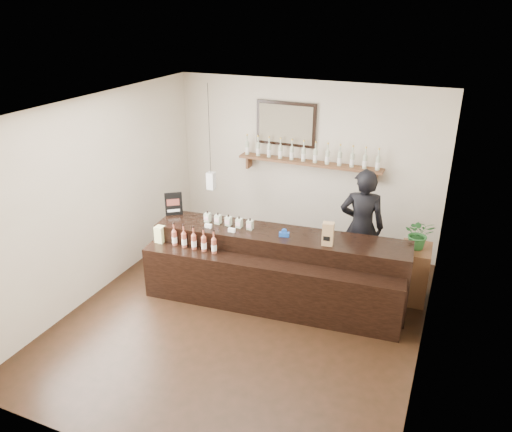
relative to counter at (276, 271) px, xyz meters
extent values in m
plane|color=black|center=(-0.22, -0.57, -0.47)|extent=(5.00, 5.00, 0.00)
plane|color=beige|center=(-0.22, 1.93, 0.93)|extent=(4.50, 0.00, 4.50)
plane|color=beige|center=(-0.22, -3.07, 0.93)|extent=(4.50, 0.00, 4.50)
plane|color=beige|center=(-2.47, -0.57, 0.93)|extent=(0.00, 5.00, 5.00)
plane|color=beige|center=(2.03, -0.57, 0.93)|extent=(0.00, 5.00, 5.00)
plane|color=white|center=(-0.22, -0.57, 2.33)|extent=(5.00, 5.00, 0.00)
cube|color=brown|center=(-0.12, 1.80, 1.03)|extent=(2.40, 0.25, 0.04)
cube|color=brown|center=(-1.20, 1.83, 0.91)|extent=(0.04, 0.20, 0.20)
cube|color=brown|center=(0.96, 1.83, 0.91)|extent=(0.04, 0.20, 0.20)
cube|color=black|center=(-0.57, 1.90, 1.61)|extent=(1.02, 0.04, 0.72)
cube|color=#4B3E30|center=(-0.57, 1.88, 1.61)|extent=(0.92, 0.01, 0.62)
cube|color=white|center=(-1.52, 1.03, 0.78)|extent=(0.12, 0.12, 0.28)
cylinder|color=black|center=(-1.52, 1.03, 1.63)|extent=(0.01, 0.01, 1.41)
cylinder|color=#B8C4A4|center=(-1.22, 1.80, 1.16)|extent=(0.07, 0.07, 0.20)
cone|color=#B8C4A4|center=(-1.22, 1.80, 1.28)|extent=(0.07, 0.07, 0.05)
cylinder|color=#B8C4A4|center=(-1.22, 1.80, 1.34)|extent=(0.02, 0.02, 0.07)
cylinder|color=gold|center=(-1.22, 1.80, 1.39)|extent=(0.03, 0.03, 0.02)
cylinder|color=white|center=(-1.22, 1.80, 1.14)|extent=(0.07, 0.07, 0.09)
cylinder|color=#B8C4A4|center=(-1.02, 1.80, 1.16)|extent=(0.07, 0.07, 0.20)
cone|color=#B8C4A4|center=(-1.02, 1.80, 1.28)|extent=(0.07, 0.07, 0.05)
cylinder|color=#B8C4A4|center=(-1.02, 1.80, 1.34)|extent=(0.02, 0.02, 0.07)
cylinder|color=gold|center=(-1.02, 1.80, 1.39)|extent=(0.03, 0.03, 0.02)
cylinder|color=white|center=(-1.02, 1.80, 1.14)|extent=(0.07, 0.07, 0.09)
cylinder|color=#B8C4A4|center=(-0.82, 1.80, 1.16)|extent=(0.07, 0.07, 0.20)
cone|color=#B8C4A4|center=(-0.82, 1.80, 1.28)|extent=(0.07, 0.07, 0.05)
cylinder|color=#B8C4A4|center=(-0.82, 1.80, 1.34)|extent=(0.02, 0.02, 0.07)
cylinder|color=gold|center=(-0.82, 1.80, 1.39)|extent=(0.03, 0.03, 0.02)
cylinder|color=white|center=(-0.82, 1.80, 1.14)|extent=(0.07, 0.07, 0.09)
cylinder|color=#B8C4A4|center=(-0.62, 1.80, 1.16)|extent=(0.07, 0.07, 0.20)
cone|color=#B8C4A4|center=(-0.62, 1.80, 1.28)|extent=(0.07, 0.07, 0.05)
cylinder|color=#B8C4A4|center=(-0.62, 1.80, 1.34)|extent=(0.02, 0.02, 0.07)
cylinder|color=gold|center=(-0.62, 1.80, 1.39)|extent=(0.03, 0.03, 0.02)
cylinder|color=white|center=(-0.62, 1.80, 1.14)|extent=(0.07, 0.07, 0.09)
cylinder|color=#B8C4A4|center=(-0.42, 1.80, 1.16)|extent=(0.07, 0.07, 0.20)
cone|color=#B8C4A4|center=(-0.42, 1.80, 1.28)|extent=(0.07, 0.07, 0.05)
cylinder|color=#B8C4A4|center=(-0.42, 1.80, 1.34)|extent=(0.02, 0.02, 0.07)
cylinder|color=gold|center=(-0.42, 1.80, 1.39)|extent=(0.03, 0.03, 0.02)
cylinder|color=white|center=(-0.42, 1.80, 1.14)|extent=(0.07, 0.07, 0.09)
cylinder|color=#B8C4A4|center=(-0.22, 1.80, 1.16)|extent=(0.07, 0.07, 0.20)
cone|color=#B8C4A4|center=(-0.22, 1.80, 1.28)|extent=(0.07, 0.07, 0.05)
cylinder|color=#B8C4A4|center=(-0.22, 1.80, 1.34)|extent=(0.02, 0.02, 0.07)
cylinder|color=gold|center=(-0.22, 1.80, 1.39)|extent=(0.03, 0.03, 0.02)
cylinder|color=white|center=(-0.22, 1.80, 1.14)|extent=(0.07, 0.07, 0.09)
cylinder|color=#B8C4A4|center=(-0.02, 1.80, 1.16)|extent=(0.07, 0.07, 0.20)
cone|color=#B8C4A4|center=(-0.02, 1.80, 1.28)|extent=(0.07, 0.07, 0.05)
cylinder|color=#B8C4A4|center=(-0.02, 1.80, 1.34)|extent=(0.02, 0.02, 0.07)
cylinder|color=gold|center=(-0.02, 1.80, 1.39)|extent=(0.03, 0.03, 0.02)
cylinder|color=white|center=(-0.02, 1.80, 1.14)|extent=(0.07, 0.07, 0.09)
cylinder|color=#B8C4A4|center=(0.18, 1.80, 1.16)|extent=(0.07, 0.07, 0.20)
cone|color=#B8C4A4|center=(0.18, 1.80, 1.28)|extent=(0.07, 0.07, 0.05)
cylinder|color=#B8C4A4|center=(0.18, 1.80, 1.34)|extent=(0.02, 0.02, 0.07)
cylinder|color=gold|center=(0.18, 1.80, 1.39)|extent=(0.03, 0.03, 0.02)
cylinder|color=white|center=(0.18, 1.80, 1.14)|extent=(0.07, 0.07, 0.09)
cylinder|color=#B8C4A4|center=(0.38, 1.80, 1.16)|extent=(0.07, 0.07, 0.20)
cone|color=#B8C4A4|center=(0.38, 1.80, 1.28)|extent=(0.07, 0.07, 0.05)
cylinder|color=#B8C4A4|center=(0.38, 1.80, 1.34)|extent=(0.02, 0.02, 0.07)
cylinder|color=gold|center=(0.38, 1.80, 1.39)|extent=(0.03, 0.03, 0.02)
cylinder|color=white|center=(0.38, 1.80, 1.14)|extent=(0.07, 0.07, 0.09)
cylinder|color=#B8C4A4|center=(0.58, 1.80, 1.16)|extent=(0.07, 0.07, 0.20)
cone|color=#B8C4A4|center=(0.58, 1.80, 1.28)|extent=(0.07, 0.07, 0.05)
cylinder|color=#B8C4A4|center=(0.58, 1.80, 1.34)|extent=(0.02, 0.02, 0.07)
cylinder|color=gold|center=(0.58, 1.80, 1.39)|extent=(0.03, 0.03, 0.02)
cylinder|color=white|center=(0.58, 1.80, 1.14)|extent=(0.07, 0.07, 0.09)
cylinder|color=#B8C4A4|center=(0.78, 1.80, 1.16)|extent=(0.07, 0.07, 0.20)
cone|color=#B8C4A4|center=(0.78, 1.80, 1.28)|extent=(0.07, 0.07, 0.05)
cylinder|color=#B8C4A4|center=(0.78, 1.80, 1.34)|extent=(0.02, 0.02, 0.07)
cylinder|color=gold|center=(0.78, 1.80, 1.39)|extent=(0.03, 0.03, 0.02)
cylinder|color=white|center=(0.78, 1.80, 1.14)|extent=(0.07, 0.07, 0.09)
cylinder|color=#B8C4A4|center=(0.98, 1.80, 1.16)|extent=(0.07, 0.07, 0.20)
cone|color=#B8C4A4|center=(0.98, 1.80, 1.28)|extent=(0.07, 0.07, 0.05)
cylinder|color=#B8C4A4|center=(0.98, 1.80, 1.34)|extent=(0.02, 0.02, 0.07)
cylinder|color=gold|center=(0.98, 1.80, 1.39)|extent=(0.03, 0.03, 0.02)
cylinder|color=white|center=(0.98, 1.80, 1.14)|extent=(0.07, 0.07, 0.09)
cube|color=black|center=(0.01, 0.13, 0.03)|extent=(3.59, 0.94, 0.99)
cube|color=black|center=(0.01, -0.34, -0.09)|extent=(3.56, 0.63, 0.75)
cube|color=white|center=(-0.98, -0.10, 0.55)|extent=(0.10, 0.04, 0.05)
cube|color=white|center=(-0.62, -0.10, 0.55)|extent=(0.10, 0.04, 0.05)
cube|color=#D3D683|center=(-1.64, -0.34, 0.35)|extent=(0.12, 0.12, 0.12)
cube|color=#D3D683|center=(-1.64, -0.34, 0.47)|extent=(0.12, 0.12, 0.12)
cube|color=#B8C4A4|center=(-1.09, 0.08, 0.59)|extent=(0.08, 0.08, 0.13)
cube|color=beige|center=(-1.09, 0.03, 0.59)|extent=(0.07, 0.00, 0.06)
cylinder|color=black|center=(-1.09, 0.08, 0.68)|extent=(0.02, 0.02, 0.03)
cube|color=#B8C4A4|center=(-0.92, 0.08, 0.59)|extent=(0.08, 0.08, 0.13)
cube|color=beige|center=(-0.92, 0.03, 0.59)|extent=(0.07, 0.00, 0.06)
cylinder|color=black|center=(-0.92, 0.08, 0.68)|extent=(0.02, 0.02, 0.03)
cube|color=#B8C4A4|center=(-0.75, 0.08, 0.59)|extent=(0.08, 0.08, 0.13)
cube|color=beige|center=(-0.75, 0.03, 0.59)|extent=(0.07, 0.00, 0.06)
cylinder|color=black|center=(-0.75, 0.08, 0.68)|extent=(0.02, 0.02, 0.03)
cube|color=#B8C4A4|center=(-0.59, 0.08, 0.59)|extent=(0.08, 0.08, 0.13)
cube|color=beige|center=(-0.59, 0.03, 0.59)|extent=(0.07, 0.00, 0.06)
cylinder|color=black|center=(-0.59, 0.08, 0.68)|extent=(0.02, 0.02, 0.03)
cube|color=#B8C4A4|center=(-0.42, 0.08, 0.59)|extent=(0.08, 0.08, 0.13)
cube|color=beige|center=(-0.42, 0.03, 0.59)|extent=(0.07, 0.00, 0.06)
cylinder|color=black|center=(-0.42, 0.08, 0.68)|extent=(0.02, 0.02, 0.03)
cylinder|color=#9B4934|center=(-1.40, -0.34, 0.39)|extent=(0.07, 0.07, 0.20)
cone|color=#9B4934|center=(-1.40, -0.34, 0.51)|extent=(0.07, 0.07, 0.05)
cylinder|color=#9B4934|center=(-1.40, -0.34, 0.57)|extent=(0.02, 0.02, 0.07)
cylinder|color=black|center=(-1.40, -0.34, 0.62)|extent=(0.03, 0.03, 0.02)
cylinder|color=white|center=(-1.40, -0.34, 0.37)|extent=(0.07, 0.07, 0.09)
cylinder|color=#9B4934|center=(-1.25, -0.34, 0.39)|extent=(0.07, 0.07, 0.20)
cone|color=#9B4934|center=(-1.25, -0.34, 0.51)|extent=(0.07, 0.07, 0.05)
cylinder|color=#9B4934|center=(-1.25, -0.34, 0.57)|extent=(0.02, 0.02, 0.07)
cylinder|color=black|center=(-1.25, -0.34, 0.62)|extent=(0.03, 0.03, 0.02)
cylinder|color=white|center=(-1.25, -0.34, 0.37)|extent=(0.07, 0.07, 0.09)
cylinder|color=#9B4934|center=(-1.09, -0.34, 0.39)|extent=(0.07, 0.07, 0.20)
cone|color=#9B4934|center=(-1.09, -0.34, 0.51)|extent=(0.07, 0.07, 0.05)
cylinder|color=#9B4934|center=(-1.09, -0.34, 0.57)|extent=(0.02, 0.02, 0.07)
cylinder|color=black|center=(-1.09, -0.34, 0.62)|extent=(0.03, 0.03, 0.02)
cylinder|color=white|center=(-1.09, -0.34, 0.37)|extent=(0.07, 0.07, 0.09)
cylinder|color=#9B4934|center=(-0.93, -0.34, 0.39)|extent=(0.07, 0.07, 0.20)
cone|color=#9B4934|center=(-0.93, -0.34, 0.51)|extent=(0.07, 0.07, 0.05)
cylinder|color=#9B4934|center=(-0.93, -0.34, 0.57)|extent=(0.02, 0.02, 0.07)
cylinder|color=black|center=(-0.93, -0.34, 0.62)|extent=(0.03, 0.03, 0.02)
cylinder|color=white|center=(-0.93, -0.34, 0.37)|extent=(0.07, 0.07, 0.09)
cylinder|color=#9B4934|center=(-0.78, -0.34, 0.39)|extent=(0.07, 0.07, 0.20)
cone|color=#9B4934|center=(-0.78, -0.34, 0.51)|extent=(0.07, 0.07, 0.05)
cylinder|color=#9B4934|center=(-0.78, -0.34, 0.57)|extent=(0.02, 0.02, 0.07)
cylinder|color=black|center=(-0.78, -0.34, 0.62)|extent=(0.03, 0.03, 0.02)
cylinder|color=white|center=(-0.78, -0.34, 0.37)|extent=(0.07, 0.07, 0.09)
cube|color=black|center=(-1.66, 0.10, 0.70)|extent=(0.22, 0.17, 0.36)
cube|color=brown|center=(-1.66, 0.09, 0.73)|extent=(0.15, 0.11, 0.10)
cube|color=white|center=(-1.66, 0.09, 0.60)|extent=(0.15, 0.11, 0.04)
cube|color=#A27F4E|center=(0.70, 0.04, 0.68)|extent=(0.16, 0.12, 0.31)
cube|color=black|center=(0.70, -0.02, 0.64)|extent=(0.09, 0.01, 0.06)
cube|color=#1746A5|center=(0.10, 0.05, 0.56)|extent=(0.14, 0.08, 0.06)
cylinder|color=#1746A5|center=(0.10, 0.05, 0.60)|extent=(0.08, 0.05, 0.07)
cube|color=brown|center=(1.78, 0.79, -0.07)|extent=(0.42, 0.57, 0.80)
imported|color=#266129|center=(1.78, 0.79, 0.55)|extent=(0.45, 0.40, 0.43)
imported|color=black|center=(0.96, 0.98, 0.54)|extent=(0.81, 0.60, 2.01)
camera|label=1|loc=(2.12, -5.70, 3.47)|focal=35.00mm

